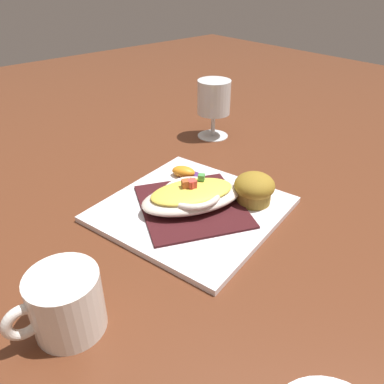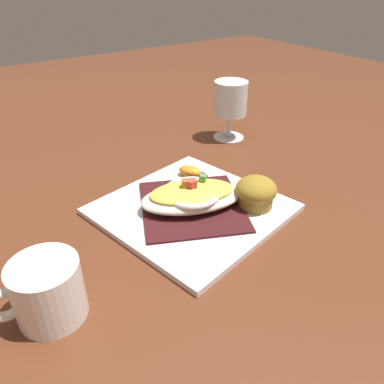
{
  "view_description": "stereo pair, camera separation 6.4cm",
  "coord_description": "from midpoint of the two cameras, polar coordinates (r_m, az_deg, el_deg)",
  "views": [
    {
      "loc": [
        -0.41,
        0.36,
        0.38
      ],
      "look_at": [
        0.0,
        0.0,
        0.04
      ],
      "focal_mm": 35.41,
      "sensor_mm": 36.0,
      "label": 1
    },
    {
      "loc": [
        -0.45,
        0.31,
        0.38
      ],
      "look_at": [
        0.0,
        0.0,
        0.04
      ],
      "focal_mm": 35.41,
      "sensor_mm": 36.0,
      "label": 2
    }
  ],
  "objects": [
    {
      "name": "ground_plane",
      "position": [
        0.66,
        -2.77,
        -3.07
      ],
      "size": [
        2.6,
        2.6,
        0.0
      ],
      "primitive_type": "plane",
      "color": "brown"
    },
    {
      "name": "square_plate",
      "position": [
        0.66,
        -2.78,
        -2.7
      ],
      "size": [
        0.33,
        0.33,
        0.01
      ],
      "primitive_type": "cube",
      "rotation": [
        0.0,
        0.0,
        0.22
      ],
      "color": "white",
      "rests_on": "ground_plane"
    },
    {
      "name": "folded_napkin",
      "position": [
        0.65,
        -2.8,
        -2.17
      ],
      "size": [
        0.24,
        0.23,
        0.0
      ],
      "primitive_type": "cube",
      "rotation": [
        0.0,
        0.0,
        1.14
      ],
      "color": "#3D1418",
      "rests_on": "square_plate"
    },
    {
      "name": "gratin_dish",
      "position": [
        0.64,
        -2.85,
        -0.58
      ],
      "size": [
        0.15,
        0.2,
        0.05
      ],
      "color": "silver",
      "rests_on": "folded_napkin"
    },
    {
      "name": "muffin",
      "position": [
        0.66,
        6.64,
        0.48
      ],
      "size": [
        0.07,
        0.07,
        0.05
      ],
      "color": "olive",
      "rests_on": "square_plate"
    },
    {
      "name": "orange_garnish",
      "position": [
        0.74,
        -3.5,
        2.87
      ],
      "size": [
        0.07,
        0.06,
        0.02
      ],
      "color": "#4F2A68",
      "rests_on": "square_plate"
    },
    {
      "name": "coffee_mug",
      "position": [
        0.49,
        -22.21,
        -15.8
      ],
      "size": [
        0.08,
        0.11,
        0.08
      ],
      "color": "white",
      "rests_on": "ground_plane"
    },
    {
      "name": "stemmed_glass",
      "position": [
        0.92,
        1.27,
        13.55
      ],
      "size": [
        0.08,
        0.08,
        0.14
      ],
      "color": "white",
      "rests_on": "ground_plane"
    }
  ]
}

